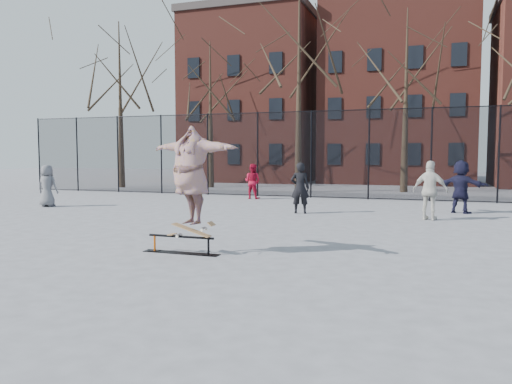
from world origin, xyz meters
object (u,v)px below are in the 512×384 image
(skateboard, at_px, (191,234))
(bystander_grey, at_px, (47,186))
(skater, at_px, (191,182))
(bystander_black, at_px, (300,188))
(skate_rail, at_px, (181,246))
(bystander_navy, at_px, (461,187))
(bystander_white, at_px, (430,190))
(bystander_red, at_px, (253,181))

(skateboard, xyz_separation_m, bystander_grey, (-9.29, 6.34, 0.39))
(skater, relative_size, bystander_black, 1.39)
(skate_rail, bearing_deg, skateboard, 0.00)
(skater, xyz_separation_m, bystander_navy, (5.52, 9.33, -0.55))
(bystander_white, distance_m, bystander_navy, 2.46)
(skate_rail, distance_m, bystander_white, 8.58)
(bystander_red, xyz_separation_m, bystander_white, (7.55, -5.01, 0.12))
(skater, bearing_deg, bystander_black, 110.17)
(bystander_grey, relative_size, bystander_navy, 0.89)
(bystander_white, bearing_deg, bystander_black, 12.93)
(skater, bearing_deg, bystander_navy, 82.32)
(skater, xyz_separation_m, bystander_black, (0.36, 7.45, -0.59))
(skater, bearing_deg, skateboard, -67.08)
(skate_rail, distance_m, bystander_red, 12.43)
(bystander_navy, bearing_deg, skate_rail, 83.11)
(skateboard, height_order, skater, skater)
(skateboard, distance_m, bystander_navy, 10.86)
(bystander_grey, height_order, bystander_red, bystander_grey)
(skater, xyz_separation_m, bystander_grey, (-9.29, 6.34, -0.65))
(bystander_grey, distance_m, bystander_black, 9.72)
(bystander_white, bearing_deg, bystander_grey, 20.98)
(skater, distance_m, bystander_grey, 11.27)
(skate_rail, bearing_deg, bystander_white, 56.04)
(skate_rail, height_order, skateboard, skateboard)
(bystander_black, xyz_separation_m, bystander_navy, (5.16, 1.88, 0.04))
(skate_rail, relative_size, skater, 0.68)
(bystander_red, distance_m, bystander_navy, 8.98)
(skater, relative_size, bystander_grey, 1.50)
(skate_rail, xyz_separation_m, bystander_red, (-2.78, 12.10, 0.64))
(bystander_black, distance_m, bystander_navy, 5.50)
(bystander_white, height_order, bystander_navy, bystander_white)
(skate_rail, bearing_deg, bystander_red, 102.94)
(bystander_black, height_order, bystander_red, bystander_black)
(bystander_red, height_order, bystander_white, bystander_white)
(skate_rail, xyz_separation_m, bystander_navy, (5.76, 9.33, 0.76))
(skateboard, bearing_deg, bystander_red, 104.01)
(bystander_black, xyz_separation_m, bystander_red, (-3.38, 4.65, -0.08))
(skate_rail, xyz_separation_m, bystander_white, (4.77, 7.09, 0.77))
(bystander_black, bearing_deg, bystander_navy, -171.21)
(skater, relative_size, bystander_navy, 1.33)
(bystander_grey, relative_size, bystander_red, 1.02)
(bystander_red, bearing_deg, bystander_black, 134.54)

